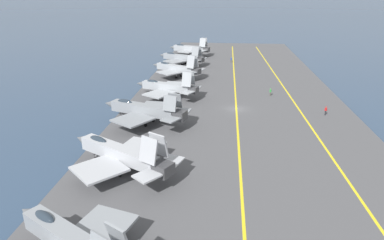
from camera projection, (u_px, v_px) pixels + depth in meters
ground_plane at (236, 111)px, 70.11m from camera, size 2000.00×2000.00×0.00m
carrier_deck at (236, 110)px, 70.04m from camera, size 182.98×46.33×0.40m
deck_stripe_foul_line at (300, 111)px, 68.77m from camera, size 164.61×5.75×0.01m
deck_stripe_centerline at (236, 109)px, 69.96m from camera, size 164.68×0.36×0.01m
parked_jet_third at (121, 153)px, 45.28m from camera, size 13.97×17.04×6.62m
parked_jet_fourth at (144, 110)px, 61.38m from camera, size 14.11×17.08×6.27m
parked_jet_fifth at (168, 87)px, 76.47m from camera, size 14.09×15.38×6.41m
parked_jet_sixth at (177, 68)px, 94.13m from camera, size 12.59×15.79×6.66m
parked_jet_seventh at (182, 57)px, 109.58m from camera, size 13.89×16.45×6.44m
parked_jet_eighth at (190, 48)px, 125.01m from camera, size 11.78×15.66×6.61m
crew_blue_vest at (231, 60)px, 113.94m from camera, size 0.45×0.38×1.72m
crew_green_vest at (270, 92)px, 78.32m from camera, size 0.37×0.44×1.75m
crew_red_vest at (326, 110)px, 66.13m from camera, size 0.46×0.45×1.79m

